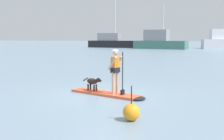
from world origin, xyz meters
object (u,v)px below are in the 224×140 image
paddleboard (109,94)px  moored_boat_far_starboard (222,41)px  moored_boat_far_port (112,42)px  marker_buoy (131,112)px  dog (93,82)px  moored_boat_port (159,42)px  person_paddler (116,68)px

paddleboard → moored_boat_far_starboard: moored_boat_far_starboard is taller
moored_boat_far_starboard → moored_boat_far_port: bearing=-179.6°
moored_boat_far_port → marker_buoy: 59.30m
dog → moored_boat_port: bearing=93.8°
person_paddler → moored_boat_port: size_ratio=0.15×
marker_buoy → moored_boat_port: bearing=96.2°
paddleboard → moored_boat_far_starboard: (8.58, 53.67, 1.54)m
moored_boat_port → moored_boat_far_starboard: 13.60m
person_paddler → marker_buoy: bearing=-66.6°
dog → moored_boat_far_starboard: moored_boat_far_starboard is taller
paddleboard → person_paddler: (0.28, -0.10, 1.06)m
person_paddler → moored_boat_far_port: (-16.08, 53.63, 0.18)m
moored_boat_far_port → person_paddler: bearing=-73.3°
moored_boat_far_port → moored_boat_port: size_ratio=1.06×
moored_boat_far_port → moored_boat_far_starboard: bearing=0.4°
person_paddler → marker_buoy: 3.44m
person_paddler → moored_boat_far_starboard: (8.30, 53.77, 0.47)m
dog → person_paddler: bearing=-20.0°
moored_boat_far_starboard → marker_buoy: 57.27m
paddleboard → moored_boat_port: (-4.03, 48.59, 1.43)m
person_paddler → moored_boat_port: moored_boat_port is taller
person_paddler → marker_buoy: (1.32, -3.05, -0.87)m
dog → moored_boat_far_port: size_ratio=0.08×
moored_boat_far_port → moored_boat_far_starboard: 24.38m
person_paddler → dog: bearing=160.0°
moored_boat_far_starboard → paddleboard: bearing=-99.1°
paddleboard → moored_boat_far_starboard: size_ratio=0.28×
marker_buoy → paddleboard: bearing=116.9°
paddleboard → person_paddler: person_paddler is taller
moored_boat_far_port → moored_boat_far_starboard: (24.38, 0.15, 0.29)m
moored_boat_far_port → marker_buoy: bearing=-72.9°
paddleboard → moored_boat_far_port: bearing=106.4°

